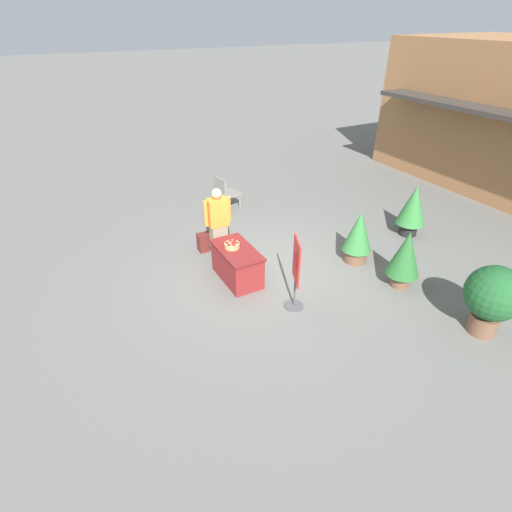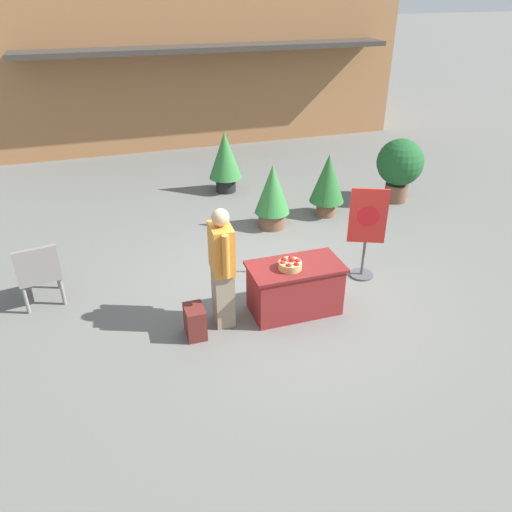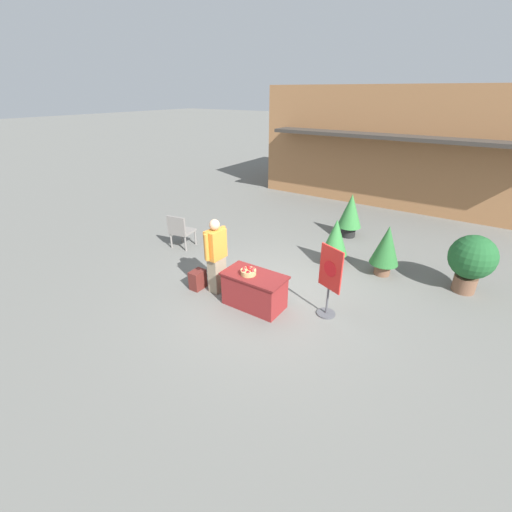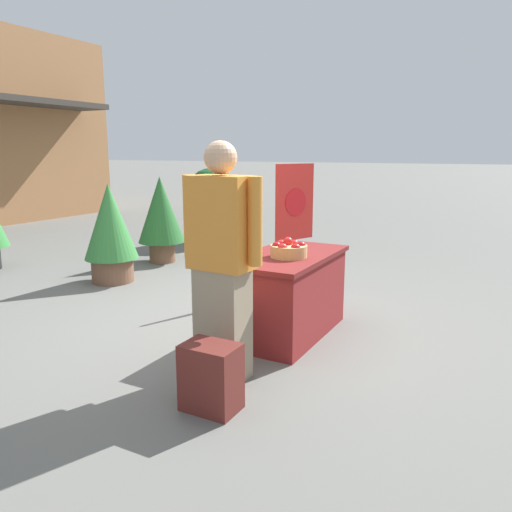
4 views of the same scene
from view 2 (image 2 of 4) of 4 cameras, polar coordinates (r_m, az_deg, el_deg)
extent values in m
plane|color=slate|center=(7.38, 2.99, -3.69)|extent=(120.00, 120.00, 0.00)
cube|color=#9E6B42|center=(15.97, -7.74, 21.82)|extent=(10.72, 4.89, 4.11)
cube|color=#38332D|center=(13.09, -5.22, 22.60)|extent=(9.11, 0.90, 0.12)
cube|color=maroon|center=(6.75, 4.45, -3.81)|extent=(1.17, 0.63, 0.67)
cube|color=maroon|center=(6.57, 4.56, -1.22)|extent=(1.25, 0.67, 0.04)
cylinder|color=tan|center=(6.46, 3.92, -1.06)|extent=(0.30, 0.30, 0.10)
sphere|color=red|center=(6.47, 4.77, -0.62)|extent=(0.08, 0.08, 0.08)
sphere|color=red|center=(6.52, 4.01, -0.32)|extent=(0.08, 0.08, 0.08)
sphere|color=#A30F14|center=(6.48, 3.19, -0.49)|extent=(0.08, 0.08, 0.08)
sphere|color=red|center=(6.41, 3.06, -0.86)|extent=(0.08, 0.08, 0.08)
sphere|color=red|center=(6.35, 3.74, -1.19)|extent=(0.08, 0.08, 0.08)
sphere|color=#A30F14|center=(6.38, 4.63, -1.06)|extent=(0.08, 0.08, 0.08)
sphere|color=red|center=(6.44, 4.07, -0.40)|extent=(0.08, 0.08, 0.08)
cube|color=gray|center=(6.49, -3.77, -4.65)|extent=(0.25, 0.35, 0.79)
cube|color=orange|center=(6.13, -3.97, 0.82)|extent=(0.28, 0.43, 0.62)
sphere|color=tan|center=(5.94, -4.11, 4.42)|extent=(0.22, 0.22, 0.22)
cylinder|color=orange|center=(6.34, -4.48, 2.08)|extent=(0.09, 0.09, 0.57)
cylinder|color=orange|center=(5.89, -3.44, -0.12)|extent=(0.09, 0.09, 0.57)
cube|color=maroon|center=(6.39, -6.98, -7.45)|extent=(0.24, 0.34, 0.42)
cylinder|color=#4C4C51|center=(7.84, 11.93, -2.09)|extent=(0.36, 0.36, 0.03)
cylinder|color=#4C4C51|center=(7.70, 12.15, -0.24)|extent=(0.04, 0.04, 0.55)
cube|color=red|center=(7.39, 12.70, 4.47)|extent=(0.51, 0.24, 0.84)
cylinder|color=red|center=(7.38, 12.71, 4.41)|extent=(0.28, 0.13, 0.30)
cylinder|color=gray|center=(7.82, -25.10, -2.89)|extent=(0.05, 0.05, 0.41)
cylinder|color=gray|center=(7.82, -21.74, -2.13)|extent=(0.05, 0.05, 0.41)
cylinder|color=gray|center=(7.41, -24.79, -4.62)|extent=(0.05, 0.05, 0.41)
cylinder|color=gray|center=(7.42, -21.24, -3.81)|extent=(0.05, 0.05, 0.41)
cube|color=gray|center=(7.50, -23.57, -1.80)|extent=(0.63, 0.63, 0.06)
cube|color=gray|center=(7.16, -23.76, -0.90)|extent=(0.55, 0.15, 0.46)
cylinder|color=brown|center=(9.16, 1.84, 4.22)|extent=(0.50, 0.50, 0.29)
cone|color=#337A38|center=(8.93, 1.90, 7.68)|extent=(0.63, 0.63, 0.90)
cylinder|color=brown|center=(10.68, 15.69, 7.02)|extent=(0.46, 0.46, 0.35)
sphere|color=#1E5628|center=(10.47, 16.16, 10.25)|extent=(0.93, 0.93, 0.93)
cylinder|color=brown|center=(9.72, 7.98, 5.46)|extent=(0.36, 0.36, 0.29)
cone|color=#28662D|center=(9.50, 8.23, 8.81)|extent=(0.65, 0.65, 0.92)
cylinder|color=black|center=(10.81, -3.47, 8.19)|extent=(0.42, 0.42, 0.31)
cone|color=#337A38|center=(10.60, -3.57, 11.43)|extent=(0.69, 0.69, 0.97)
camera|label=1|loc=(8.77, 62.15, 19.76)|focal=28.00mm
camera|label=3|loc=(5.53, 69.83, 10.18)|focal=24.00mm
camera|label=4|loc=(4.53, -34.36, -9.16)|focal=35.00mm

